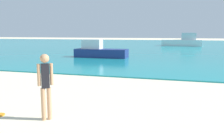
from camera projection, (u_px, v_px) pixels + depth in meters
The scene contains 4 objects.
water at pixel (171, 45), 39.12m from camera, with size 160.00×60.00×0.06m, color teal.
person_standing at pixel (46, 83), 5.49m from camera, with size 0.29×0.26×1.56m.
boat_near at pixel (99, 51), 19.42m from camera, with size 4.31×1.40×1.46m.
boat_far at pixel (183, 41), 36.77m from camera, with size 6.02×2.19×2.02m.
Camera 1 is at (1.91, 0.44, 2.03)m, focal length 38.00 mm.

